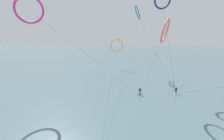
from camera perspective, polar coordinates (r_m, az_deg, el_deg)
The scene contains 8 objects.
sea_water at distance 109.39m, azimuth 4.09°, elevation 6.05°, with size 400.00×200.00×0.08m, color slate.
surfer_ivory at distance 37.38m, azimuth 23.51°, elevation -7.36°, with size 1.40×0.72×1.70m.
surfer_cobalt at distance 34.37m, azimuth 10.74°, elevation -8.24°, with size 1.40×0.68×1.70m.
kite_teal at distance 56.42m, azimuth 9.86°, elevation 21.07°, with size 9.60×25.28×23.83m.
kite_navy at distance 40.32m, azimuth 18.97°, elevation 24.23°, with size 5.59×6.55×23.57m.
kite_amber at distance 61.14m, azimuth 1.73°, elevation 9.49°, with size 5.20×50.89×12.01m.
kite_coral at distance 29.48m, azimuth 19.87°, elevation 14.12°, with size 5.23×5.69×16.35m.
kite_magenta at distance 33.83m, azimuth -29.29°, elevation 19.64°, with size 24.30×6.06×20.57m.
Camera 1 is at (2.16, -4.02, 13.11)m, focal length 23.66 mm.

